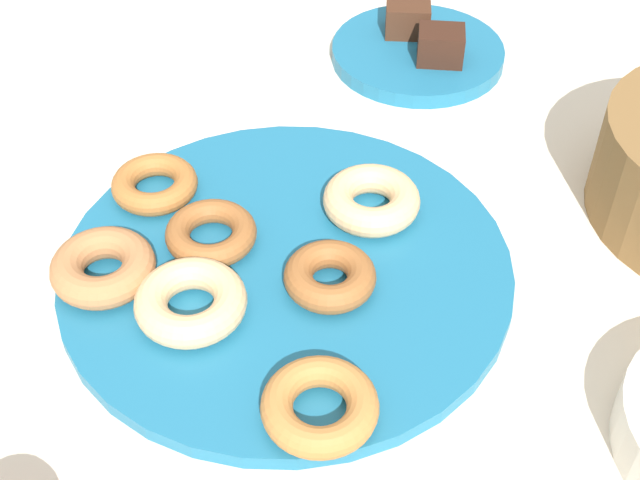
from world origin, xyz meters
TOP-DOWN VIEW (x-y plane):
  - ground_plane at (0.00, 0.00)m, footprint 2.40×2.40m
  - donut_plate at (0.00, 0.00)m, footprint 0.40×0.40m
  - donut_0 at (0.04, -0.15)m, footprint 0.10×0.10m
  - donut_1 at (0.07, -0.07)m, footprint 0.13×0.13m
  - donut_2 at (-0.08, 0.07)m, footprint 0.13×0.13m
  - donut_3 at (0.02, 0.04)m, footprint 0.10×0.10m
  - donut_4 at (-0.07, -0.14)m, footprint 0.11×0.11m
  - donut_5 at (-0.02, -0.07)m, footprint 0.08×0.08m
  - donut_6 at (0.16, 0.05)m, footprint 0.10×0.10m
  - cake_plate at (-0.36, 0.10)m, footprint 0.20×0.20m
  - brownie_near at (-0.39, 0.08)m, footprint 0.05×0.05m
  - brownie_far at (-0.34, 0.12)m, footprint 0.04×0.05m

SIDE VIEW (x-z plane):
  - ground_plane at x=0.00m, z-range 0.00..0.00m
  - donut_plate at x=0.00m, z-range 0.00..0.01m
  - cake_plate at x=-0.36m, z-range 0.00..0.02m
  - donut_5 at x=-0.02m, z-range 0.01..0.04m
  - donut_4 at x=-0.07m, z-range 0.01..0.04m
  - donut_6 at x=0.16m, z-range 0.01..0.04m
  - donut_3 at x=0.02m, z-range 0.01..0.04m
  - donut_1 at x=0.07m, z-range 0.01..0.04m
  - donut_2 at x=-0.08m, z-range 0.01..0.04m
  - donut_0 at x=0.04m, z-range 0.01..0.04m
  - brownie_near at x=-0.39m, z-range 0.02..0.06m
  - brownie_far at x=-0.34m, z-range 0.02..0.06m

